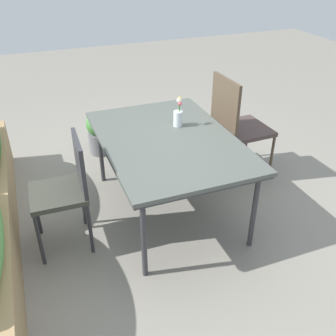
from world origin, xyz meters
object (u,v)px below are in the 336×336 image
Objects in this scene: dining_table at (168,143)px; flower_vase at (178,116)px; chair_far_side at (66,186)px; potted_plant at (99,132)px; chair_near_right at (236,122)px.

dining_table is 0.29m from flower_vase.
potted_plant is (1.39, -0.52, -0.28)m from chair_far_side.
chair_far_side is at bearing -76.65° from chair_near_right.
chair_near_right is 1.53m from potted_plant.
chair_near_right is 2.13× the size of potted_plant.
chair_near_right reaches higher than dining_table.
flower_vase is (0.19, -0.17, 0.14)m from dining_table.
chair_near_right is at bearing -73.37° from chair_far_side.
dining_table is 0.91m from chair_near_right.
flower_vase is 1.31m from potted_plant.
chair_far_side is (-0.46, 1.70, -0.04)m from chair_near_right.
flower_vase reaches higher than chair_far_side.
chair_far_side is 3.46× the size of flower_vase.
flower_vase is at bearing -154.88° from potted_plant.
flower_vase is at bearing -41.01° from dining_table.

